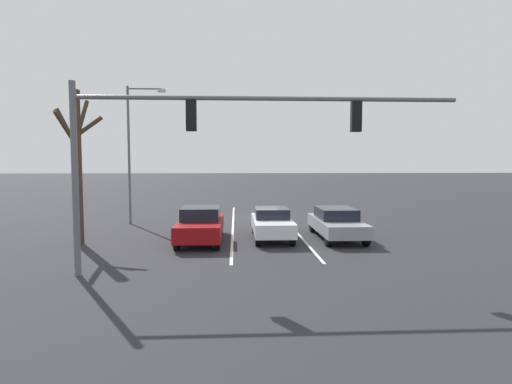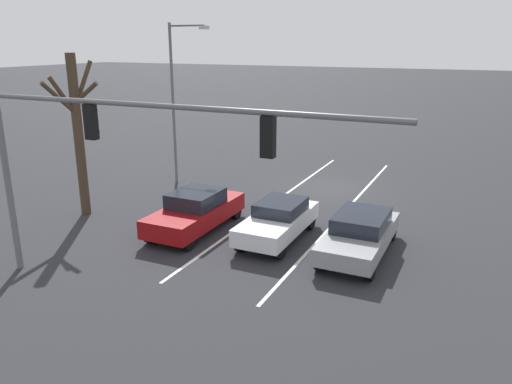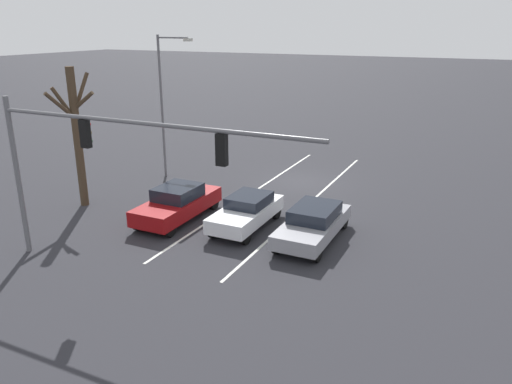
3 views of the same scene
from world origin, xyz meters
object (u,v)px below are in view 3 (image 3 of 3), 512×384
car_white_midlane_front (247,211)px  traffic_signal_gantry (93,150)px  car_maroon_rightlane_front (178,203)px  car_gray_leftlane_front (313,223)px  bare_tree_near (77,132)px  street_lamp_right_shoulder (165,97)px

car_white_midlane_front → traffic_signal_gantry: bearing=64.4°
car_maroon_rightlane_front → car_gray_leftlane_front: (-6.31, -0.46, -0.03)m
car_maroon_rightlane_front → traffic_signal_gantry: 6.51m
car_gray_leftlane_front → bare_tree_near: size_ratio=0.71×
car_maroon_rightlane_front → bare_tree_near: bearing=4.5°
traffic_signal_gantry → bare_tree_near: (5.70, -4.93, -0.83)m
car_gray_leftlane_front → traffic_signal_gantry: 9.03m
traffic_signal_gantry → bare_tree_near: bearing=-40.9°
car_maroon_rightlane_front → car_white_midlane_front: bearing=-171.4°
car_gray_leftlane_front → bare_tree_near: (11.54, 0.87, 2.88)m
street_lamp_right_shoulder → bare_tree_near: 6.02m
street_lamp_right_shoulder → bare_tree_near: bearing=81.1°
car_white_midlane_front → street_lamp_right_shoulder: size_ratio=0.54×
car_white_midlane_front → car_maroon_rightlane_front: bearing=8.6°
car_maroon_rightlane_front → street_lamp_right_shoulder: (4.31, -5.46, 3.84)m
car_white_midlane_front → car_maroon_rightlane_front: (3.26, 0.49, 0.03)m
car_gray_leftlane_front → car_maroon_rightlane_front: bearing=4.1°
car_white_midlane_front → street_lamp_right_shoulder: bearing=-33.3°
car_maroon_rightlane_front → street_lamp_right_shoulder: 7.94m
car_white_midlane_front → street_lamp_right_shoulder: 9.84m
bare_tree_near → car_gray_leftlane_front: bearing=-175.7°
bare_tree_near → car_white_midlane_front: bearing=-173.9°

